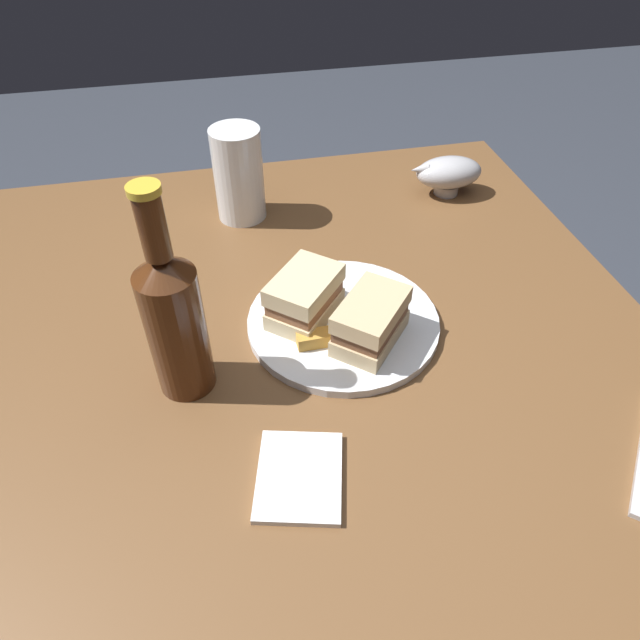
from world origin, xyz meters
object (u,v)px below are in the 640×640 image
(sandwich_half_left, at_px, (305,297))
(gravy_boat, at_px, (448,173))
(plate, at_px, (343,322))
(napkin, at_px, (299,476))
(sandwich_half_right, at_px, (371,321))
(pint_glass, at_px, (239,180))
(cider_bottle, at_px, (174,319))

(sandwich_half_left, xyz_separation_m, gravy_boat, (-0.29, 0.32, -0.00))
(plate, xyz_separation_m, napkin, (0.22, -0.10, -0.00))
(gravy_boat, height_order, napkin, gravy_boat)
(sandwich_half_right, height_order, napkin, sandwich_half_right)
(plate, xyz_separation_m, gravy_boat, (-0.30, 0.27, 0.04))
(pint_glass, height_order, cider_bottle, cider_bottle)
(sandwich_half_left, bearing_deg, napkin, -12.54)
(sandwich_half_left, height_order, pint_glass, pint_glass)
(pint_glass, relative_size, cider_bottle, 0.57)
(pint_glass, bearing_deg, sandwich_half_left, 10.44)
(sandwich_half_right, relative_size, napkin, 1.13)
(sandwich_half_right, distance_m, napkin, 0.22)
(cider_bottle, distance_m, napkin, 0.22)
(pint_glass, xyz_separation_m, napkin, (0.53, 0.00, -0.06))
(sandwich_half_left, height_order, sandwich_half_right, sandwich_half_left)
(plate, bearing_deg, gravy_boat, 138.73)
(sandwich_half_right, bearing_deg, cider_bottle, -86.98)
(plate, height_order, napkin, plate)
(pint_glass, bearing_deg, cider_bottle, -16.58)
(gravy_boat, bearing_deg, napkin, -35.05)
(sandwich_half_left, distance_m, cider_bottle, 0.19)
(cider_bottle, bearing_deg, gravy_boat, 127.14)
(plate, xyz_separation_m, cider_bottle, (0.06, -0.21, 0.10))
(plate, relative_size, gravy_boat, 1.98)
(pint_glass, bearing_deg, napkin, 0.04)
(pint_glass, relative_size, napkin, 1.41)
(pint_glass, bearing_deg, plate, 18.57)
(plate, bearing_deg, sandwich_half_left, -108.17)
(plate, relative_size, cider_bottle, 0.96)
(sandwich_half_left, relative_size, sandwich_half_right, 0.99)
(plate, height_order, sandwich_half_right, sandwich_half_right)
(plate, bearing_deg, cider_bottle, -74.46)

